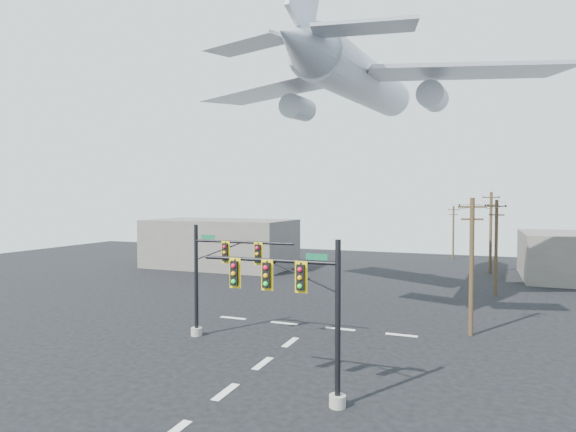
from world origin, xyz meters
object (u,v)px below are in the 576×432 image
at_px(signal_mast_near, 302,310).
at_px(airliner, 363,82).
at_px(signal_mast_far, 216,277).
at_px(utility_pole_a, 472,264).
at_px(utility_pole_d, 453,231).
at_px(utility_pole_b, 496,245).
at_px(utility_pole_c, 491,231).

bearing_deg(signal_mast_near, airliner, 95.55).
relative_size(signal_mast_far, utility_pole_a, 0.81).
bearing_deg(utility_pole_d, signal_mast_far, -99.03).
bearing_deg(airliner, utility_pole_b, -51.35).
relative_size(signal_mast_far, utility_pole_b, 0.82).
xyz_separation_m(utility_pole_a, utility_pole_d, (-2.82, 40.70, -0.56)).
bearing_deg(signal_mast_near, utility_pole_d, 86.02).
xyz_separation_m(utility_pole_a, utility_pole_c, (1.81, 27.94, 0.40)).
distance_m(signal_mast_far, utility_pole_c, 38.11).
bearing_deg(signal_mast_near, signal_mast_far, 139.72).
relative_size(utility_pole_d, airliner, 0.23).
distance_m(signal_mast_near, signal_mast_far, 10.64).
xyz_separation_m(signal_mast_near, utility_pole_d, (3.76, 53.98, 0.07)).
bearing_deg(airliner, utility_pole_a, -126.37).
distance_m(signal_mast_near, utility_pole_a, 14.83).
height_order(utility_pole_b, utility_pole_d, utility_pole_b).
xyz_separation_m(signal_mast_near, utility_pole_b, (8.50, 27.79, 0.55)).
bearing_deg(airliner, utility_pole_d, -7.06).
bearing_deg(signal_mast_far, utility_pole_a, 23.52).
distance_m(signal_mast_far, airliner, 20.53).
xyz_separation_m(utility_pole_c, utility_pole_d, (-4.63, 12.76, -0.96)).
height_order(utility_pole_c, airliner, airliner).
xyz_separation_m(signal_mast_near, airliner, (-1.96, 20.16, 14.24)).
bearing_deg(airliner, signal_mast_far, 157.65).
bearing_deg(signal_mast_far, airliner, 65.12).
bearing_deg(utility_pole_c, airliner, -131.07).
height_order(utility_pole_a, utility_pole_d, utility_pole_a).
distance_m(utility_pole_a, airliner, 17.48).
bearing_deg(utility_pole_d, signal_mast_near, -88.86).
bearing_deg(utility_pole_d, utility_pole_b, -74.61).
distance_m(utility_pole_b, utility_pole_d, 26.61).
bearing_deg(signal_mast_far, utility_pole_b, 51.53).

